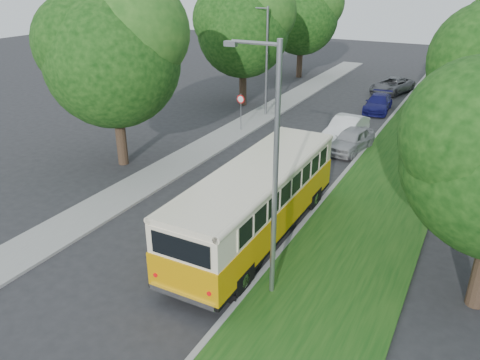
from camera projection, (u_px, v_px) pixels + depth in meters
The scene contains 13 objects.
ground at pixel (201, 228), 19.06m from camera, with size 120.00×120.00×0.00m, color #272729.
curb at pixel (325, 197), 21.52m from camera, with size 0.20×70.00×0.15m, color gray.
grass_verge at pixel (376, 208), 20.52m from camera, with size 4.50×70.00×0.13m, color #154612.
sidewalk at pixel (175, 165), 25.12m from camera, with size 2.20×70.00×0.12m, color gray.
treeline at pixel (391, 34), 29.81m from camera, with size 24.27×41.91×9.46m.
lamppost_near at pixel (273, 169), 13.46m from camera, with size 1.71×0.16×8.00m.
lamppost_far at pixel (265, 58), 32.30m from camera, with size 1.71×0.16×7.50m.
warning_sign at pixel (241, 106), 29.95m from camera, with size 0.56×0.10×2.50m.
vintage_bus at pixel (257, 203), 17.78m from camera, with size 2.63×10.22×3.04m, color #E39D07, non-canonical shape.
car_silver at pixel (351, 140), 27.01m from camera, with size 1.60×3.98×1.35m, color #A4A5A9.
car_white at pixel (346, 129), 28.61m from camera, with size 1.58×4.52×1.49m, color white.
car_blue at pixel (378, 103), 34.81m from camera, with size 1.73×4.25×1.23m, color navy.
car_grey at pixel (392, 85), 40.01m from camera, with size 2.21×4.79×1.33m, color #525459.
Camera 1 is at (9.20, -13.92, 9.56)m, focal length 35.00 mm.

